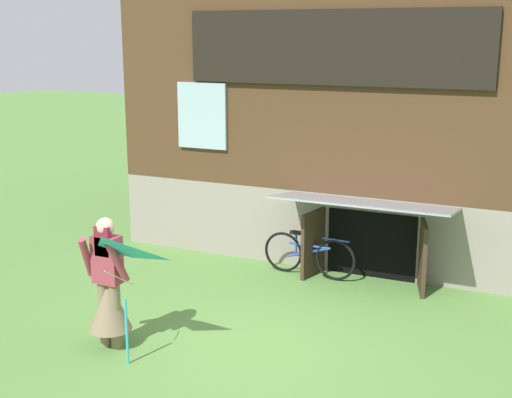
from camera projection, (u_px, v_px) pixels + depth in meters
name	position (u px, v px, depth m)	size (l,w,h in m)	color
ground_plane	(250.00, 344.00, 8.44)	(60.00, 60.00, 0.00)	#56843D
log_house	(371.00, 101.00, 12.58)	(7.63, 5.82, 5.05)	gray
person	(109.00, 293.00, 8.22)	(0.61, 0.52, 1.64)	#7F6B51
kite	(103.00, 268.00, 7.49)	(0.77, 0.87, 1.46)	#2DB2CC
bicycle_blue	(309.00, 255.00, 10.75)	(1.55, 0.13, 0.71)	black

